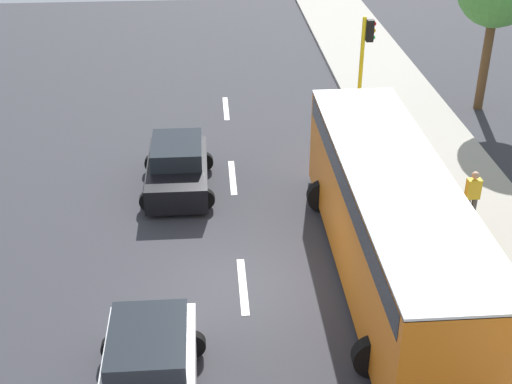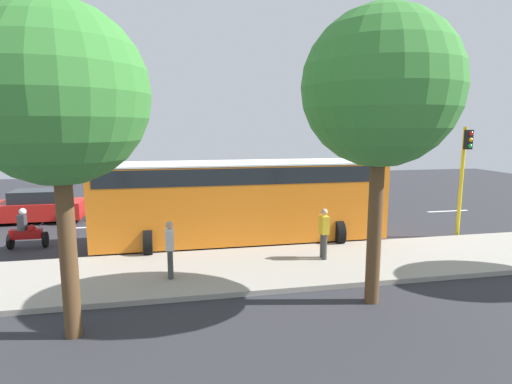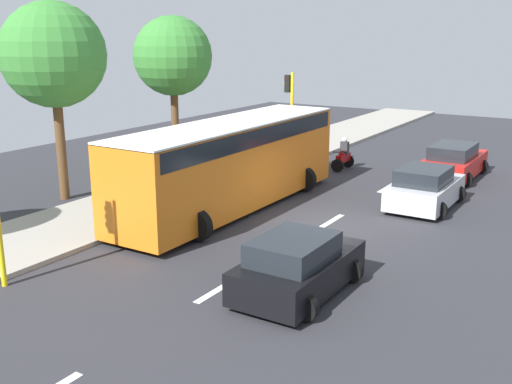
{
  "view_description": "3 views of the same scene",
  "coord_description": "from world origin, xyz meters",
  "px_view_note": "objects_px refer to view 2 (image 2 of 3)",
  "views": [
    {
      "loc": [
        -0.74,
        -14.64,
        10.98
      ],
      "look_at": [
        0.54,
        2.68,
        1.28
      ],
      "focal_mm": 49.31,
      "sensor_mm": 36.0,
      "label": 1
    },
    {
      "loc": [
        19.31,
        -2.48,
        4.49
      ],
      "look_at": [
        1.46,
        1.16,
        1.62
      ],
      "focal_mm": 28.99,
      "sensor_mm": 36.0,
      "label": 2
    },
    {
      "loc": [
        -8.21,
        17.64,
        6.27
      ],
      "look_at": [
        1.94,
        1.4,
        1.16
      ],
      "focal_mm": 42.43,
      "sensor_mm": 36.0,
      "label": 3
    }
  ],
  "objects_px": {
    "pedestrian_near_signal": "(324,232)",
    "street_tree_south": "(381,89)",
    "pedestrian_by_tree": "(170,247)",
    "city_bus": "(242,196)",
    "street_tree_center": "(57,95)",
    "motorcycle": "(26,232)",
    "traffic_light_corner": "(59,175)",
    "car_black": "(321,197)",
    "traffic_light_midblock": "(464,166)",
    "car_silver": "(149,202)",
    "car_red": "(36,207)"
  },
  "relations": [
    {
      "from": "city_bus",
      "to": "traffic_light_corner",
      "type": "height_order",
      "value": "traffic_light_corner"
    },
    {
      "from": "motorcycle",
      "to": "street_tree_center",
      "type": "bearing_deg",
      "value": 23.52
    },
    {
      "from": "motorcycle",
      "to": "traffic_light_midblock",
      "type": "xyz_separation_m",
      "value": [
        1.89,
        16.84,
        2.29
      ]
    },
    {
      "from": "car_red",
      "to": "pedestrian_near_signal",
      "type": "distance_m",
      "value": 14.2
    },
    {
      "from": "car_black",
      "to": "pedestrian_near_signal",
      "type": "distance_m",
      "value": 9.05
    },
    {
      "from": "city_bus",
      "to": "motorcycle",
      "type": "height_order",
      "value": "city_bus"
    },
    {
      "from": "traffic_light_corner",
      "to": "street_tree_south",
      "type": "relative_size",
      "value": 0.61
    },
    {
      "from": "city_bus",
      "to": "street_tree_center",
      "type": "bearing_deg",
      "value": -36.38
    },
    {
      "from": "pedestrian_near_signal",
      "to": "pedestrian_by_tree",
      "type": "relative_size",
      "value": 1.0
    },
    {
      "from": "street_tree_south",
      "to": "city_bus",
      "type": "bearing_deg",
      "value": -159.26
    },
    {
      "from": "traffic_light_midblock",
      "to": "pedestrian_near_signal",
      "type": "bearing_deg",
      "value": -73.97
    },
    {
      "from": "traffic_light_midblock",
      "to": "street_tree_south",
      "type": "relative_size",
      "value": 0.61
    },
    {
      "from": "car_black",
      "to": "street_tree_south",
      "type": "xyz_separation_m",
      "value": [
        11.73,
        -2.94,
        4.69
      ]
    },
    {
      "from": "city_bus",
      "to": "pedestrian_by_tree",
      "type": "xyz_separation_m",
      "value": [
        3.78,
        -2.76,
        -0.79
      ]
    },
    {
      "from": "pedestrian_by_tree",
      "to": "motorcycle",
      "type": "bearing_deg",
      "value": -131.08
    },
    {
      "from": "pedestrian_near_signal",
      "to": "street_tree_south",
      "type": "height_order",
      "value": "street_tree_south"
    },
    {
      "from": "street_tree_center",
      "to": "traffic_light_corner",
      "type": "bearing_deg",
      "value": -165.18
    },
    {
      "from": "pedestrian_near_signal",
      "to": "traffic_light_corner",
      "type": "height_order",
      "value": "traffic_light_corner"
    },
    {
      "from": "pedestrian_by_tree",
      "to": "street_tree_south",
      "type": "bearing_deg",
      "value": 64.7
    },
    {
      "from": "car_red",
      "to": "motorcycle",
      "type": "height_order",
      "value": "motorcycle"
    },
    {
      "from": "car_black",
      "to": "pedestrian_by_tree",
      "type": "relative_size",
      "value": 2.28
    },
    {
      "from": "pedestrian_near_signal",
      "to": "street_tree_south",
      "type": "xyz_separation_m",
      "value": [
        3.22,
        0.11,
        4.34
      ]
    },
    {
      "from": "motorcycle",
      "to": "car_black",
      "type": "bearing_deg",
      "value": 109.56
    },
    {
      "from": "car_silver",
      "to": "pedestrian_near_signal",
      "type": "xyz_separation_m",
      "value": [
        8.88,
        6.07,
        0.35
      ]
    },
    {
      "from": "car_red",
      "to": "city_bus",
      "type": "bearing_deg",
      "value": 58.46
    },
    {
      "from": "street_tree_center",
      "to": "street_tree_south",
      "type": "xyz_separation_m",
      "value": [
        -0.35,
        7.17,
        0.29
      ]
    },
    {
      "from": "car_silver",
      "to": "traffic_light_corner",
      "type": "height_order",
      "value": "traffic_light_corner"
    },
    {
      "from": "pedestrian_by_tree",
      "to": "traffic_light_midblock",
      "type": "height_order",
      "value": "traffic_light_midblock"
    },
    {
      "from": "car_silver",
      "to": "city_bus",
      "type": "bearing_deg",
      "value": 33.01
    },
    {
      "from": "traffic_light_corner",
      "to": "traffic_light_midblock",
      "type": "xyz_separation_m",
      "value": [
        0.0,
        15.09,
        0.0
      ]
    },
    {
      "from": "pedestrian_by_tree",
      "to": "street_tree_center",
      "type": "xyz_separation_m",
      "value": [
        2.76,
        -2.07,
        4.05
      ]
    },
    {
      "from": "city_bus",
      "to": "street_tree_center",
      "type": "relative_size",
      "value": 1.58
    },
    {
      "from": "motorcycle",
      "to": "street_tree_south",
      "type": "distance_m",
      "value": 13.38
    },
    {
      "from": "car_black",
      "to": "traffic_light_midblock",
      "type": "distance_m",
      "value": 7.83
    },
    {
      "from": "city_bus",
      "to": "traffic_light_midblock",
      "type": "relative_size",
      "value": 2.44
    },
    {
      "from": "motorcycle",
      "to": "traffic_light_corner",
      "type": "bearing_deg",
      "value": 42.84
    },
    {
      "from": "city_bus",
      "to": "pedestrian_by_tree",
      "type": "relative_size",
      "value": 6.51
    },
    {
      "from": "car_red",
      "to": "traffic_light_corner",
      "type": "relative_size",
      "value": 0.99
    },
    {
      "from": "motorcycle",
      "to": "street_tree_south",
      "type": "bearing_deg",
      "value": 55.97
    },
    {
      "from": "motorcycle",
      "to": "traffic_light_midblock",
      "type": "bearing_deg",
      "value": 83.59
    },
    {
      "from": "pedestrian_near_signal",
      "to": "traffic_light_corner",
      "type": "xyz_separation_m",
      "value": [
        -1.89,
        -8.5,
        1.87
      ]
    },
    {
      "from": "car_silver",
      "to": "pedestrian_near_signal",
      "type": "relative_size",
      "value": 2.28
    },
    {
      "from": "car_red",
      "to": "car_silver",
      "type": "distance_m",
      "value": 5.27
    },
    {
      "from": "car_red",
      "to": "car_black",
      "type": "height_order",
      "value": "same"
    },
    {
      "from": "car_silver",
      "to": "pedestrian_by_tree",
      "type": "relative_size",
      "value": 2.28
    },
    {
      "from": "car_silver",
      "to": "car_black",
      "type": "distance_m",
      "value": 9.12
    },
    {
      "from": "pedestrian_near_signal",
      "to": "pedestrian_by_tree",
      "type": "xyz_separation_m",
      "value": [
        0.8,
        -4.99,
        0.0
      ]
    },
    {
      "from": "traffic_light_midblock",
      "to": "street_tree_center",
      "type": "bearing_deg",
      "value": -68.21
    },
    {
      "from": "traffic_light_midblock",
      "to": "car_silver",
      "type": "bearing_deg",
      "value": -118.9
    },
    {
      "from": "traffic_light_corner",
      "to": "street_tree_center",
      "type": "relative_size",
      "value": 0.64
    }
  ]
}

